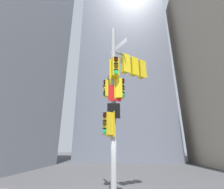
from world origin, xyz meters
The scene contains 3 objects.
building_tower_left centered at (-15.90, 7.65, 19.80)m, with size 13.56×13.56×39.60m, color #9399A3.
building_mid_block centered at (0.24, 25.16, 23.23)m, with size 16.56×16.56×46.47m, color slate.
signal_pole_assembly centered at (0.27, 0.29, 5.18)m, with size 2.83×2.69×8.76m.
Camera 1 is at (0.67, -7.11, 2.27)m, focal length 24.37 mm.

